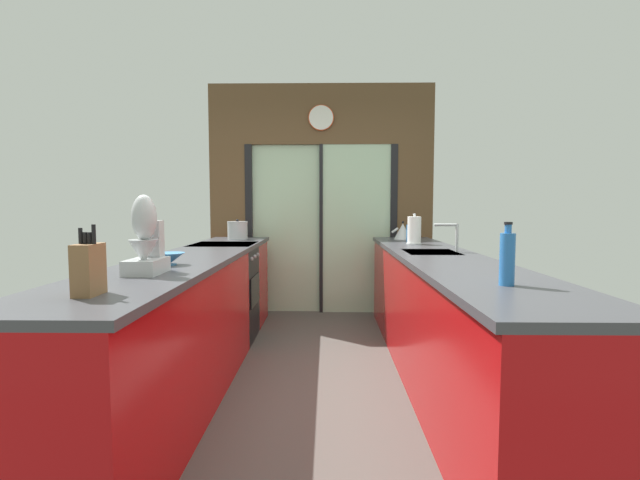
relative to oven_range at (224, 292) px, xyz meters
name	(u,v)px	position (x,y,z in m)	size (l,w,h in m)	color
ground_plane	(318,364)	(0.91, -0.65, -0.47)	(5.04, 7.60, 0.02)	#4C4742
back_wall_unit	(321,185)	(0.91, 1.15, 1.07)	(2.64, 0.12, 2.70)	brown
left_counter_run	(188,321)	(0.00, -1.12, 0.01)	(0.62, 3.80, 0.92)	#AD0C0F
right_counter_run	(440,317)	(1.82, -0.95, 0.01)	(0.62, 3.80, 0.92)	#AD0C0F
sink_faucet	(452,232)	(1.96, -0.70, 0.62)	(0.19, 0.02, 0.22)	#B7BABC
oven_range	(224,292)	(0.00, 0.00, 0.00)	(0.60, 0.60, 0.92)	black
mixing_bowl	(169,258)	(0.02, -1.52, 0.51)	(0.18, 0.18, 0.08)	teal
knife_block	(88,269)	(0.02, -2.45, 0.57)	(0.08, 0.14, 0.29)	brown
stand_mixer	(146,244)	(0.02, -1.87, 0.63)	(0.17, 0.27, 0.42)	#B7BABC
stock_pot	(238,230)	(0.02, 0.58, 0.56)	(0.22, 0.22, 0.22)	#B7BABC
kettle	(403,231)	(1.80, 0.64, 0.55)	(0.27, 0.19, 0.20)	#B7BABC
soap_bottle_near	(507,258)	(1.80, -2.19, 0.59)	(0.07, 0.07, 0.29)	#286BB7
soap_bottle_far	(409,233)	(1.80, 0.26, 0.56)	(0.05, 0.05, 0.22)	#286BB7
paper_towel_roll	(414,231)	(1.80, 0.00, 0.59)	(0.14, 0.14, 0.29)	#B7BABC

